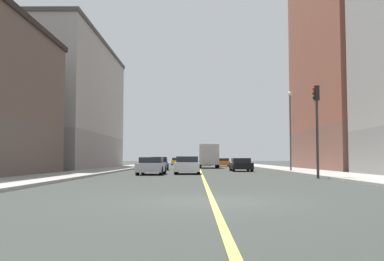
{
  "coord_description": "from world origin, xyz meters",
  "views": [
    {
      "loc": [
        -0.48,
        -12.3,
        1.2
      ],
      "look_at": [
        -0.81,
        29.95,
        3.95
      ],
      "focal_mm": 40.4,
      "sensor_mm": 36.0,
      "label": 1
    }
  ],
  "objects_px": {
    "car_silver": "(152,166)",
    "car_yellow": "(177,161)",
    "building_left_mid": "(366,56)",
    "car_blue": "(159,164)",
    "box_truck": "(209,156)",
    "traffic_light_left_near": "(317,118)",
    "car_green": "(206,162)",
    "car_orange": "(223,162)",
    "building_right_midblock": "(56,106)",
    "street_lamp_left_near": "(290,122)",
    "car_white": "(187,165)",
    "car_black": "(241,165)"
  },
  "relations": [
    {
      "from": "car_blue",
      "to": "box_truck",
      "type": "xyz_separation_m",
      "value": [
        5.46,
        9.25,
        0.89
      ]
    },
    {
      "from": "building_right_midblock",
      "to": "car_silver",
      "type": "distance_m",
      "value": 23.95
    },
    {
      "from": "car_orange",
      "to": "street_lamp_left_near",
      "type": "bearing_deg",
      "value": -81.34
    },
    {
      "from": "street_lamp_left_near",
      "to": "car_green",
      "type": "height_order",
      "value": "street_lamp_left_near"
    },
    {
      "from": "car_blue",
      "to": "box_truck",
      "type": "bearing_deg",
      "value": 59.43
    },
    {
      "from": "car_silver",
      "to": "car_black",
      "type": "bearing_deg",
      "value": 47.89
    },
    {
      "from": "car_orange",
      "to": "box_truck",
      "type": "distance_m",
      "value": 11.34
    },
    {
      "from": "traffic_light_left_near",
      "to": "car_green",
      "type": "bearing_deg",
      "value": 96.54
    },
    {
      "from": "street_lamp_left_near",
      "to": "building_right_midblock",
      "type": "bearing_deg",
      "value": 152.55
    },
    {
      "from": "car_blue",
      "to": "car_yellow",
      "type": "height_order",
      "value": "car_blue"
    },
    {
      "from": "street_lamp_left_near",
      "to": "box_truck",
      "type": "distance_m",
      "value": 18.08
    },
    {
      "from": "car_blue",
      "to": "car_orange",
      "type": "relative_size",
      "value": 1.09
    },
    {
      "from": "car_white",
      "to": "car_yellow",
      "type": "bearing_deg",
      "value": 93.53
    },
    {
      "from": "car_blue",
      "to": "car_white",
      "type": "distance_m",
      "value": 12.02
    },
    {
      "from": "car_yellow",
      "to": "car_orange",
      "type": "xyz_separation_m",
      "value": [
        7.68,
        -14.2,
        -0.04
      ]
    },
    {
      "from": "street_lamp_left_near",
      "to": "car_silver",
      "type": "height_order",
      "value": "street_lamp_left_near"
    },
    {
      "from": "building_left_mid",
      "to": "car_white",
      "type": "xyz_separation_m",
      "value": [
        -18.21,
        -10.05,
        -11.09
      ]
    },
    {
      "from": "car_white",
      "to": "building_right_midblock",
      "type": "bearing_deg",
      "value": 132.73
    },
    {
      "from": "car_green",
      "to": "box_truck",
      "type": "height_order",
      "value": "box_truck"
    },
    {
      "from": "building_left_mid",
      "to": "car_white",
      "type": "height_order",
      "value": "building_left_mid"
    },
    {
      "from": "building_right_midblock",
      "to": "car_blue",
      "type": "bearing_deg",
      "value": -23.98
    },
    {
      "from": "traffic_light_left_near",
      "to": "car_white",
      "type": "distance_m",
      "value": 11.47
    },
    {
      "from": "street_lamp_left_near",
      "to": "box_truck",
      "type": "relative_size",
      "value": 1.05
    },
    {
      "from": "traffic_light_left_near",
      "to": "car_white",
      "type": "relative_size",
      "value": 1.32
    },
    {
      "from": "car_black",
      "to": "building_left_mid",
      "type": "bearing_deg",
      "value": 12.79
    },
    {
      "from": "building_right_midblock",
      "to": "box_truck",
      "type": "xyz_separation_m",
      "value": [
        18.29,
        3.54,
        -5.95
      ]
    },
    {
      "from": "car_blue",
      "to": "car_silver",
      "type": "bearing_deg",
      "value": -87.82
    },
    {
      "from": "car_yellow",
      "to": "car_white",
      "type": "bearing_deg",
      "value": -86.47
    },
    {
      "from": "car_black",
      "to": "car_orange",
      "type": "distance_m",
      "value": 24.82
    },
    {
      "from": "traffic_light_left_near",
      "to": "box_truck",
      "type": "relative_size",
      "value": 0.84
    },
    {
      "from": "car_black",
      "to": "car_green",
      "type": "bearing_deg",
      "value": 94.21
    },
    {
      "from": "traffic_light_left_near",
      "to": "car_blue",
      "type": "xyz_separation_m",
      "value": [
        -11.17,
        19.23,
        -3.0
      ]
    },
    {
      "from": "building_right_midblock",
      "to": "car_white",
      "type": "distance_m",
      "value": 24.53
    },
    {
      "from": "traffic_light_left_near",
      "to": "box_truck",
      "type": "xyz_separation_m",
      "value": [
        -5.71,
        28.48,
        -2.11
      ]
    },
    {
      "from": "car_black",
      "to": "box_truck",
      "type": "distance_m",
      "value": 14.09
    },
    {
      "from": "car_silver",
      "to": "car_yellow",
      "type": "relative_size",
      "value": 1.06
    },
    {
      "from": "building_right_midblock",
      "to": "car_silver",
      "type": "xyz_separation_m",
      "value": [
        13.32,
        -18.67,
        -6.88
      ]
    },
    {
      "from": "car_blue",
      "to": "car_green",
      "type": "relative_size",
      "value": 1.06
    },
    {
      "from": "car_yellow",
      "to": "building_right_midblock",
      "type": "bearing_deg",
      "value": -114.56
    },
    {
      "from": "car_black",
      "to": "car_yellow",
      "type": "distance_m",
      "value": 39.79
    },
    {
      "from": "car_yellow",
      "to": "car_green",
      "type": "xyz_separation_m",
      "value": [
        5.26,
        -4.79,
        -0.05
      ]
    },
    {
      "from": "building_left_mid",
      "to": "box_truck",
      "type": "bearing_deg",
      "value": 145.83
    },
    {
      "from": "street_lamp_left_near",
      "to": "car_black",
      "type": "distance_m",
      "value": 6.21
    },
    {
      "from": "car_blue",
      "to": "car_yellow",
      "type": "relative_size",
      "value": 1.07
    },
    {
      "from": "street_lamp_left_near",
      "to": "car_green",
      "type": "xyz_separation_m",
      "value": [
        -6.62,
        36.96,
        -3.78
      ]
    },
    {
      "from": "traffic_light_left_near",
      "to": "car_black",
      "type": "xyz_separation_m",
      "value": [
        -3.08,
        14.67,
        -3.06
      ]
    },
    {
      "from": "traffic_light_left_near",
      "to": "car_green",
      "type": "distance_m",
      "value": 49.31
    },
    {
      "from": "building_left_mid",
      "to": "car_white",
      "type": "distance_m",
      "value": 23.57
    },
    {
      "from": "building_left_mid",
      "to": "car_blue",
      "type": "distance_m",
      "value": 24.13
    },
    {
      "from": "car_blue",
      "to": "car_white",
      "type": "xyz_separation_m",
      "value": [
        3.16,
        -11.6,
        -0.0
      ]
    }
  ]
}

